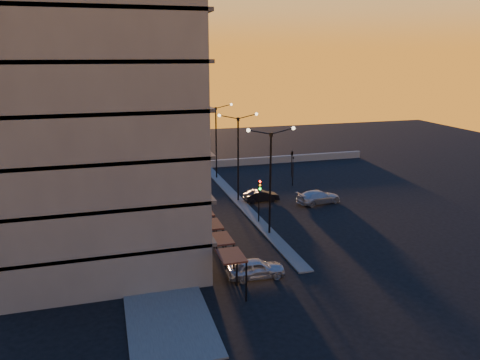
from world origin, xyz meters
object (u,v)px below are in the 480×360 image
(car_hatchback, at_px, (256,268))
(car_wagon, at_px, (319,197))
(streetlamp_mid, at_px, (238,150))
(car_sedan, at_px, (261,196))
(traffic_light_main, at_px, (259,194))

(car_hatchback, bearing_deg, car_wagon, -36.43)
(car_hatchback, bearing_deg, streetlamp_mid, -9.28)
(car_hatchback, bearing_deg, car_sedan, -17.25)
(streetlamp_mid, xyz_separation_m, car_sedan, (2.33, -0.89, -4.96))
(traffic_light_main, height_order, car_sedan, traffic_light_main)
(streetlamp_mid, distance_m, car_sedan, 5.56)
(streetlamp_mid, bearing_deg, car_sedan, -20.99)
(car_sedan, bearing_deg, car_wagon, -114.62)
(car_hatchback, relative_size, car_wagon, 0.85)
(streetlamp_mid, height_order, car_sedan, streetlamp_mid)
(car_hatchback, distance_m, car_wagon, 18.61)
(car_wagon, bearing_deg, car_sedan, 58.88)
(car_sedan, distance_m, car_wagon, 6.12)
(car_wagon, bearing_deg, car_hatchback, 131.75)
(car_hatchback, height_order, car_sedan, car_hatchback)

